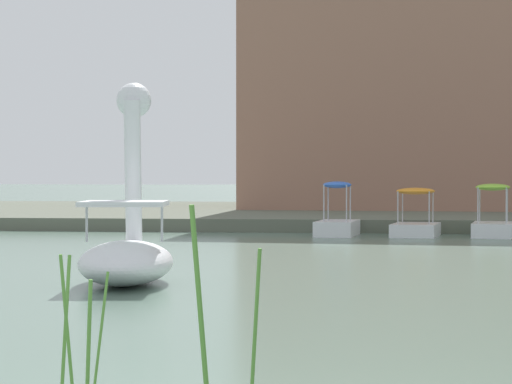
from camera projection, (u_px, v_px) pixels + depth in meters
The scene contains 6 objects.
shore_bank_far at pixel (339, 214), 42.69m from camera, with size 118.77×21.48×0.42m, color #5B6051.
swan_boat at pixel (127, 243), 16.99m from camera, with size 1.90×3.19×3.38m.
pedal_boat_blue at pixel (337, 222), 30.62m from camera, with size 1.29×2.23×1.61m.
pedal_boat_orange at pixel (416, 221), 30.37m from camera, with size 1.55×2.18×1.42m.
pedal_boat_lime at pixel (493, 221), 30.13m from camera, with size 1.39×2.26×1.54m.
reed_clump_foreground at pixel (19, 344), 7.06m from camera, with size 3.62×1.13×1.58m.
Camera 1 is at (2.29, -5.32, 1.77)m, focal length 72.86 mm.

